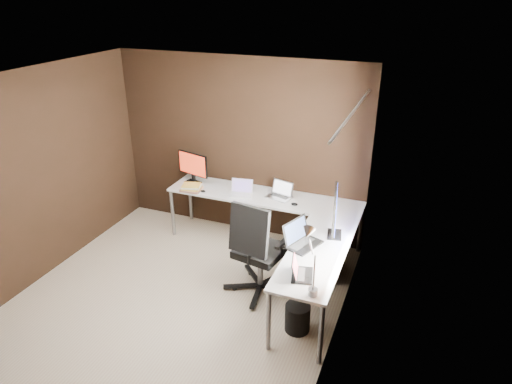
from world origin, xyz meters
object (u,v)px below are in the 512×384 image
at_px(laptop_white, 241,191).
at_px(monitor_right, 335,212).
at_px(laptop_silver, 280,194).
at_px(office_chair, 258,265).
at_px(book_stack, 191,187).
at_px(drawer_pedestal, 325,249).
at_px(monitor_left, 193,166).
at_px(laptop_black_big, 300,239).
at_px(wastebasket, 297,318).
at_px(desk_lamp, 310,252).
at_px(laptop_black_small, 300,272).

bearing_deg(laptop_white, monitor_right, -33.45).
distance_m(laptop_silver, office_chair, 1.18).
bearing_deg(monitor_right, book_stack, 65.44).
bearing_deg(drawer_pedestal, monitor_left, 168.85).
bearing_deg(book_stack, monitor_right, -13.53).
bearing_deg(laptop_black_big, wastebasket, -143.53).
distance_m(laptop_silver, desk_lamp, 2.06).
height_order(laptop_black_small, book_stack, laptop_black_small).
distance_m(laptop_white, laptop_black_big, 1.46).
relative_size(monitor_right, laptop_white, 2.00).
height_order(laptop_white, desk_lamp, desk_lamp).
relative_size(drawer_pedestal, desk_lamp, 0.92).
xyz_separation_m(laptop_white, laptop_black_big, (1.11, -0.95, 0.01)).
relative_size(laptop_black_small, office_chair, 0.28).
height_order(laptop_white, wastebasket, laptop_white).
xyz_separation_m(monitor_right, office_chair, (-0.77, -0.35, -0.68)).
bearing_deg(office_chair, laptop_black_small, -30.99).
bearing_deg(desk_lamp, drawer_pedestal, 119.48).
distance_m(drawer_pedestal, wastebasket, 1.19).
bearing_deg(laptop_white, laptop_silver, 2.90).
xyz_separation_m(laptop_black_big, office_chair, (-0.48, -0.03, -0.44)).
xyz_separation_m(monitor_right, wastebasket, (-0.15, -0.83, -0.88)).
relative_size(office_chair, wastebasket, 3.89).
xyz_separation_m(drawer_pedestal, wastebasket, (-0.00, -1.18, -0.15)).
distance_m(laptop_white, book_stack, 0.70).
height_order(laptop_silver, office_chair, office_chair).
bearing_deg(book_stack, monitor_left, 112.04).
xyz_separation_m(monitor_left, laptop_black_small, (2.06, -1.65, -0.21)).
distance_m(monitor_left, monitor_right, 2.32).
xyz_separation_m(laptop_silver, laptop_black_small, (0.75, -1.64, -0.00)).
relative_size(laptop_white, desk_lamp, 0.49).
height_order(monitor_left, desk_lamp, desk_lamp).
bearing_deg(laptop_black_small, office_chair, 36.16).
bearing_deg(laptop_black_big, laptop_black_small, -143.79).
bearing_deg(drawer_pedestal, book_stack, 175.58).
distance_m(book_stack, office_chair, 1.62).
bearing_deg(monitor_right, office_chair, 103.18).
relative_size(laptop_white, book_stack, 1.08).
distance_m(monitor_right, desk_lamp, 1.09).
xyz_separation_m(laptop_white, laptop_silver, (0.52, 0.11, 0.00)).
relative_size(laptop_white, laptop_black_big, 0.67).
distance_m(drawer_pedestal, desk_lamp, 1.67).
height_order(monitor_right, book_stack, monitor_right).
relative_size(drawer_pedestal, monitor_right, 0.94).
height_order(book_stack, desk_lamp, desk_lamp).
height_order(laptop_black_small, desk_lamp, desk_lamp).
bearing_deg(laptop_black_small, laptop_black_big, 2.56).
distance_m(monitor_right, office_chair, 1.09).
bearing_deg(laptop_white, wastebasket, -58.56).
xyz_separation_m(laptop_silver, book_stack, (-1.21, -0.24, -0.01)).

